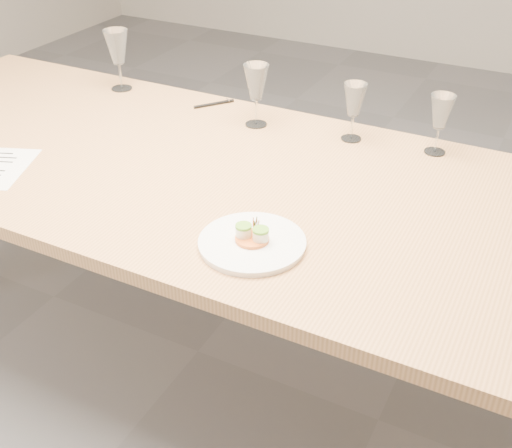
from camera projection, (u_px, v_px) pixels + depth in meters
The scene contains 8 objects.
ground at pixel (198, 351), 2.28m from camera, with size 7.00×7.00×0.00m, color slate.
dining_table at pixel (187, 183), 1.91m from camera, with size 2.40×1.00×0.75m.
dinner_plate at pixel (252, 242), 1.51m from camera, with size 0.25×0.25×0.07m.
ballpoint_pen at pixel (214, 104), 2.23m from camera, with size 0.10×0.12×0.01m.
wine_glass_0 at pixel (117, 48), 2.29m from camera, with size 0.09×0.09×0.22m.
wine_glass_1 at pixel (256, 83), 2.02m from camera, with size 0.08×0.08×0.20m.
wine_glass_2 at pixel (354, 101), 1.94m from camera, with size 0.07×0.07×0.18m.
wine_glass_3 at pixel (441, 113), 1.86m from camera, with size 0.07×0.07×0.18m.
Camera 1 is at (0.95, -1.39, 1.61)m, focal length 45.00 mm.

